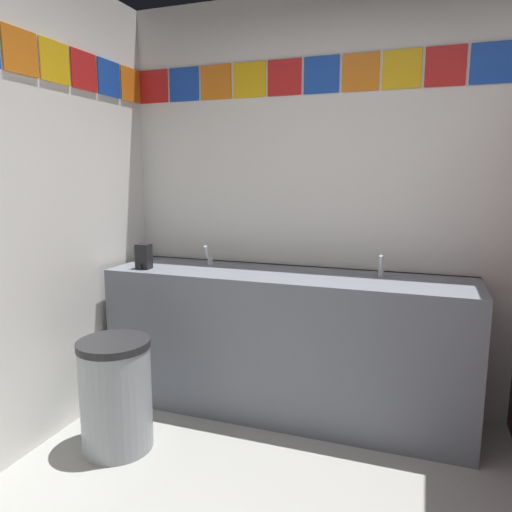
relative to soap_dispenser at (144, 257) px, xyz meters
name	(u,v)px	position (x,y,z in m)	size (l,w,h in m)	color
wall_back	(416,205)	(1.63, 0.49, 0.34)	(3.79, 0.09, 2.60)	white
vanity_counter	(285,341)	(0.90, 0.16, -0.52)	(2.24, 0.57, 0.89)	slate
faucet_left	(209,257)	(0.34, 0.25, -0.03)	(0.04, 0.10, 0.14)	silver
faucet_right	(381,268)	(1.46, 0.25, -0.03)	(0.04, 0.10, 0.14)	silver
soap_dispenser	(144,257)	(0.00, 0.00, 0.00)	(0.09, 0.09, 0.16)	black
trash_bin	(116,395)	(0.15, -0.56, -0.66)	(0.39, 0.39, 0.62)	#999EA3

